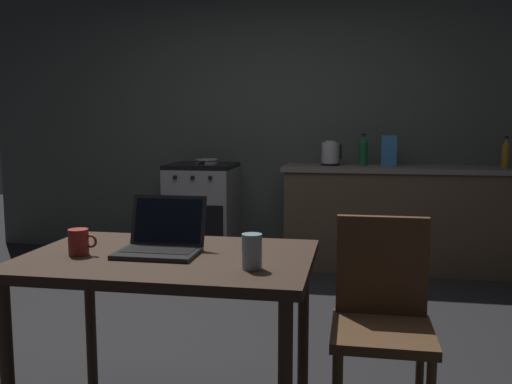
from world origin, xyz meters
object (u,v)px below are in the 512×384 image
Objects in this scene: chair at (382,311)px; dining_table at (169,275)px; laptop at (161,242)px; drinking_glass at (252,251)px; frying_pan at (206,161)px; electric_kettle at (330,154)px; bottle at (506,153)px; bottle_b at (363,150)px; stove_oven at (203,212)px; cereal_box at (389,151)px; coffee_mug at (79,242)px.

dining_table is at bearing 179.48° from chair.
chair is at bearing 10.05° from laptop.
laptop is 2.49× the size of drinking_glass.
chair is 2.25× the size of frying_pan.
bottle reaches higher than electric_kettle.
bottle_b is at bearing 79.34° from chair.
stove_oven is at bearing 108.88° from drinking_glass.
chair is at bearing -61.35° from frying_pan.
cereal_box reaches higher than frying_pan.
bottle_b is at bearing 173.63° from bottle.
stove_oven is at bearing 96.20° from coffee_mug.
dining_table is 0.43m from drinking_glass.
stove_oven is at bearing 103.37° from laptop.
frying_pan is at bearing -178.25° from cereal_box.
drinking_glass is 3.16m from bottle_b.
cereal_box reaches higher than bottle.
electric_kettle is 0.51m from cereal_box.
bottle_b is at bearing 69.26° from coffee_mug.
coffee_mug is at bearing -114.71° from cereal_box.
coffee_mug is at bearing -110.74° from bottle_b.
dining_table is 3.10m from cereal_box.
bottle is 2.08× the size of drinking_glass.
stove_oven reaches higher than chair.
bottle_b is at bearing 15.51° from electric_kettle.
coffee_mug is (0.32, -2.95, 0.36)m from stove_oven.
cereal_box is (1.06, 2.88, 0.24)m from laptop.
stove_oven is 1.01× the size of chair.
bottle_b is at bearing 74.93° from dining_table.
laptop reaches higher than stove_oven.
cereal_box reaches higher than drinking_glass.
frying_pan is at bearing -175.57° from bottle_b.
dining_table is 0.38m from coffee_mug.
coffee_mug is (-2.31, -2.90, -0.22)m from bottle.
laptop is 2.92m from electric_kettle.
frying_pan is 1.64m from cereal_box.
cereal_box reaches higher than stove_oven.
dining_table is at bearing 157.37° from drinking_glass.
coffee_mug is at bearing -128.55° from bottle.
dining_table is 4.30× the size of cereal_box.
frying_pan reaches higher than chair.
laptop reaches higher than drinking_glass.
dining_table is 0.14m from laptop.
electric_kettle is 0.82× the size of cereal_box.
coffee_mug is 0.72m from drinking_glass.
frying_pan is at bearing 102.52° from laptop.
bottle is at bearing 51.45° from coffee_mug.
cereal_box is at bearing 2.26° from electric_kettle.
coffee_mug is 0.44× the size of cereal_box.
cereal_box is at bearing 70.79° from laptop.
chair is at bearing 33.86° from drinking_glass.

